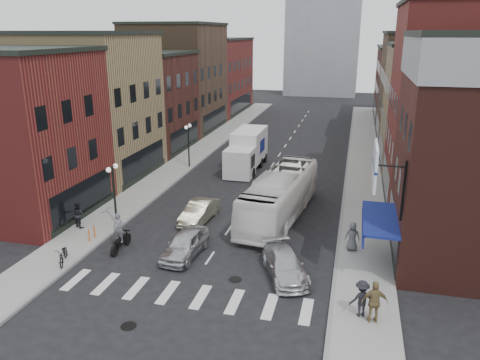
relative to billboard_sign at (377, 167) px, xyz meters
name	(u,v)px	position (x,y,z in m)	size (l,w,h in m)	color
ground	(204,266)	(-8.59, -0.50, -6.13)	(160.00, 160.00, 0.00)	black
sidewalk_left	(193,156)	(-17.09, 21.50, -6.06)	(3.00, 74.00, 0.15)	gray
sidewalk_right	(364,167)	(-0.09, 21.50, -6.06)	(3.00, 74.00, 0.15)	gray
curb_left	(207,158)	(-15.59, 21.50, -6.13)	(0.20, 74.00, 0.16)	gray
curb_right	(347,167)	(-1.59, 21.50, -6.13)	(0.20, 74.00, 0.16)	gray
crosswalk_stripes	(185,295)	(-8.59, -3.50, -6.13)	(12.00, 2.20, 0.01)	silver
bldg_left_near	(11,134)	(-23.58, 4.00, -0.48)	(10.30, 9.20, 11.30)	maroon
bldg_left_mid_a	(87,106)	(-23.58, 13.50, 0.02)	(10.30, 10.20, 12.30)	#A28859
bldg_left_mid_b	(140,101)	(-23.58, 23.50, -0.98)	(10.30, 10.20, 10.30)	#411C17
bldg_left_far_a	(177,77)	(-23.58, 34.50, 0.52)	(10.30, 12.20, 13.30)	#483524
bldg_left_far_b	(210,76)	(-23.58, 48.50, -0.48)	(10.30, 16.20, 11.30)	maroon
bldg_right_mid_a	(467,107)	(6.41, 13.50, 1.02)	(10.30, 10.20, 14.30)	maroon
bldg_right_mid_b	(442,107)	(6.41, 23.50, -0.48)	(10.30, 10.20, 11.30)	#A28859
bldg_right_far_a	(427,88)	(6.41, 34.50, 0.02)	(10.30, 12.20, 12.30)	#483524
bldg_right_far_b	(414,84)	(6.41, 48.50, -0.98)	(10.30, 16.20, 10.30)	#411C17
awning_blue	(377,220)	(0.34, 2.00, -3.50)	(1.80, 5.00, 0.78)	navy
billboard_sign	(377,167)	(0.00, 0.00, 0.00)	(1.52, 3.00, 3.70)	black
streetlamp_near	(113,183)	(-15.99, 3.50, -3.22)	(0.32, 1.22, 4.11)	black
streetlamp_far	(188,138)	(-15.99, 17.50, -3.22)	(0.32, 1.22, 4.11)	black
bike_rack	(92,234)	(-16.19, 0.80, -5.58)	(0.08, 0.68, 0.80)	#D8590C
box_truck	(247,151)	(-10.66, 18.38, -4.39)	(2.56, 8.11, 3.53)	silver
motorcycle_rider	(119,233)	(-13.93, 0.12, -5.04)	(0.66, 2.30, 2.35)	black
transit_bus	(280,195)	(-5.76, 7.55, -4.54)	(2.68, 11.45, 3.19)	white
sedan_left_near	(185,244)	(-10.04, 0.44, -5.41)	(1.70, 4.23, 1.44)	silver
sedan_left_far	(199,212)	(-10.91, 5.50, -5.45)	(1.44, 4.14, 1.36)	#BCB898
curb_car	(285,265)	(-4.17, -0.50, -5.49)	(1.81, 4.46, 1.29)	silver
parked_bicycle	(63,254)	(-16.09, -2.24, -5.49)	(0.65, 1.87, 0.98)	black
ped_left_solo	(79,214)	(-18.01, 2.35, -5.12)	(0.83, 0.48, 1.72)	black
ped_right_a	(362,299)	(-0.30, -3.45, -5.12)	(1.11, 0.55, 1.72)	black
ped_right_b	(375,302)	(0.23, -3.79, -5.01)	(1.14, 0.57, 1.95)	olive
ped_right_c	(352,236)	(-0.83, 3.18, -5.13)	(0.84, 0.55, 1.71)	#515558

